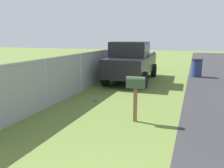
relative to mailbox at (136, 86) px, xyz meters
name	(u,v)px	position (x,y,z in m)	size (l,w,h in m)	color
mailbox	(136,86)	(0.00, 0.00, 0.00)	(0.23, 0.52, 1.28)	brown
pickup_truck	(131,61)	(5.74, 1.65, 0.08)	(4.96, 2.28, 2.09)	black
trash_bin	(197,68)	(8.38, -1.62, -0.49)	(0.61, 0.61, 1.06)	navy
fence_section	(93,67)	(3.98, 3.07, -0.13)	(17.50, 0.07, 1.65)	#9EA3A8
litter_can_far_scatter	(95,100)	(1.51, 1.87, -0.99)	(0.07, 0.07, 0.12)	blue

